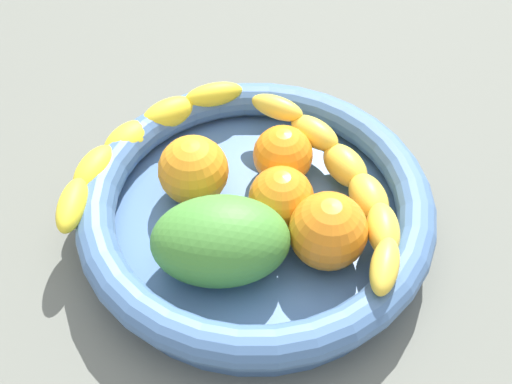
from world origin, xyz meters
TOP-DOWN VIEW (x-y plane):
  - kitchen_counter at (0.00, 0.00)cm, footprint 120.00×120.00cm
  - fruit_bowl at (0.00, 0.00)cm, footprint 31.42×31.42cm
  - banana_draped_left at (-3.18, -12.79)cm, footprint 22.87×11.93cm
  - banana_draped_right at (-3.79, 7.20)cm, footprint 19.55×16.94cm
  - orange_front at (-5.23, 1.01)cm, footprint 5.55×5.55cm
  - orange_mid_left at (-0.44, 2.26)cm, footprint 5.72×5.72cm
  - orange_mid_right at (-0.71, -6.04)cm, footprint 6.33×6.33cm
  - orange_rear at (2.58, 6.90)cm, footprint 6.52×6.52cm
  - mango_green at (6.17, -1.11)cm, footprint 11.02×13.16cm

SIDE VIEW (x-z plane):
  - kitchen_counter at x=0.00cm, z-range 0.00..3.00cm
  - fruit_bowl at x=0.00cm, z-range 3.10..8.59cm
  - banana_draped_left at x=-3.18cm, z-range 5.42..9.82cm
  - orange_front at x=-5.23cm, z-range 5.14..10.69cm
  - orange_mid_left at x=-0.44cm, z-range 5.14..10.85cm
  - banana_draped_right at x=-3.79cm, z-range 5.75..10.37cm
  - orange_mid_right at x=-0.71cm, z-range 5.14..11.47cm
  - orange_rear at x=2.58cm, z-range 5.14..11.65cm
  - mango_green at x=6.17cm, z-range 5.14..12.07cm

